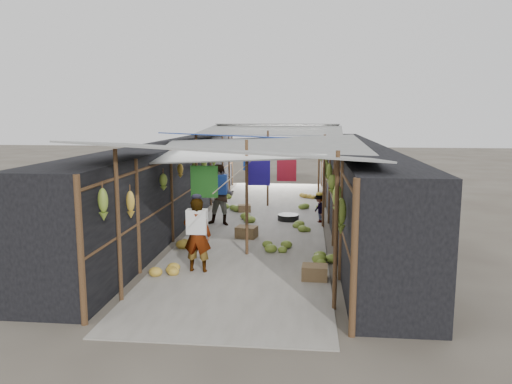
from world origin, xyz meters
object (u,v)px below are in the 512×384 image
(crate_near, at_px, (247,232))
(black_basin, at_px, (288,218))
(vendor_seated, at_px, (319,209))
(shopper_blue, at_px, (220,195))
(vendor_elderly, at_px, (197,235))

(crate_near, relative_size, black_basin, 0.80)
(black_basin, bearing_deg, vendor_seated, -12.23)
(shopper_blue, relative_size, vendor_seated, 2.06)
(shopper_blue, bearing_deg, vendor_seated, 22.32)
(black_basin, xyz_separation_m, vendor_seated, (0.90, -0.20, 0.33))
(crate_near, xyz_separation_m, shopper_blue, (-0.93, 1.38, 0.72))
(black_basin, bearing_deg, vendor_elderly, -108.00)
(vendor_elderly, height_order, shopper_blue, shopper_blue)
(crate_near, xyz_separation_m, vendor_seated, (1.89, 2.01, 0.27))
(black_basin, xyz_separation_m, shopper_blue, (-1.91, -0.82, 0.78))
(black_basin, bearing_deg, crate_near, -114.15)
(black_basin, relative_size, shopper_blue, 0.37)
(crate_near, height_order, vendor_seated, vendor_seated)
(crate_near, relative_size, shopper_blue, 0.29)
(black_basin, distance_m, vendor_elderly, 5.34)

